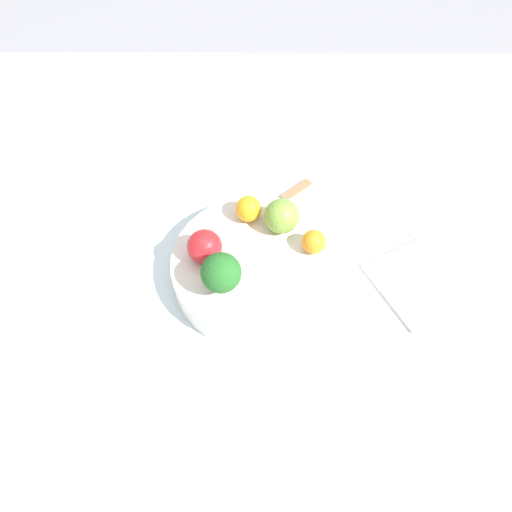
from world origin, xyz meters
TOP-DOWN VIEW (x-y plane):
  - ground_plane at (0.00, 0.00)m, footprint 6.00×6.00m
  - table_surface at (0.00, 0.00)m, footprint 1.20×1.20m
  - bowl at (0.00, 0.00)m, footprint 0.26×0.26m
  - broccoli at (0.05, 0.05)m, footprint 0.06×0.06m
  - apple_red at (0.08, -0.01)m, footprint 0.05×0.05m
  - apple_green at (-0.04, -0.06)m, footprint 0.05×0.05m
  - orange_front at (-0.09, -0.02)m, footprint 0.04×0.04m
  - orange_back at (0.01, -0.08)m, footprint 0.04×0.04m
  - napkin at (-0.25, 0.01)m, footprint 0.17×0.17m
  - spoon at (-0.07, -0.18)m, footprint 0.06×0.05m

SIDE VIEW (x-z plane):
  - ground_plane at x=0.00m, z-range 0.00..0.00m
  - table_surface at x=0.00m, z-range 0.00..0.02m
  - napkin at x=-0.25m, z-range 0.02..0.03m
  - spoon at x=-0.07m, z-range 0.02..0.03m
  - bowl at x=0.00m, z-range 0.02..0.06m
  - orange_front at x=-0.09m, z-range 0.06..0.10m
  - orange_back at x=0.01m, z-range 0.06..0.10m
  - apple_red at x=0.08m, z-range 0.06..0.12m
  - apple_green at x=-0.04m, z-range 0.06..0.12m
  - broccoli at x=0.05m, z-range 0.07..0.14m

